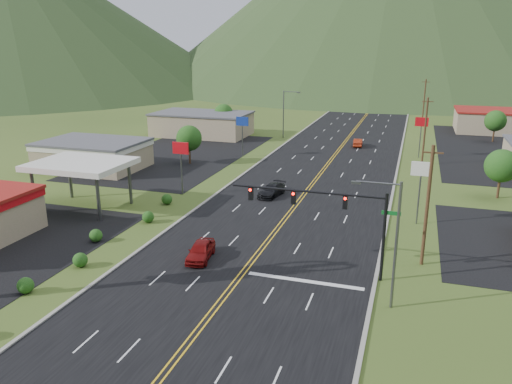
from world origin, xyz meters
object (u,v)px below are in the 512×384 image
(car_red_near, at_px, (201,251))
(car_red_far, at_px, (358,143))
(streetlight_west, at_px, (285,111))
(gas_canopy, at_px, (81,165))
(car_dark_mid, at_px, (272,191))
(streetlight_east, at_px, (392,237))
(traffic_signal, at_px, (331,210))

(car_red_near, bearing_deg, car_red_far, 73.86)
(streetlight_west, relative_size, car_red_near, 2.03)
(streetlight_west, distance_m, gas_canopy, 49.10)
(streetlight_west, distance_m, car_dark_mid, 38.54)
(streetlight_east, distance_m, gas_canopy, 35.28)
(traffic_signal, xyz_separation_m, car_red_near, (-10.74, -0.65, -4.57))
(traffic_signal, relative_size, streetlight_west, 1.46)
(traffic_signal, relative_size, car_red_near, 2.95)
(streetlight_west, relative_size, car_dark_mid, 1.89)
(streetlight_west, height_order, car_red_far, streetlight_west)
(traffic_signal, bearing_deg, car_red_near, -176.56)
(streetlight_east, xyz_separation_m, car_red_far, (-8.44, 55.87, -4.49))
(gas_canopy, xyz_separation_m, car_red_far, (24.73, 43.87, -4.18))
(car_red_near, bearing_deg, traffic_signal, -5.12)
(gas_canopy, height_order, car_dark_mid, gas_canopy)
(streetlight_west, bearing_deg, gas_canopy, -102.13)
(car_red_near, bearing_deg, gas_canopy, 145.46)
(gas_canopy, relative_size, car_red_near, 2.26)
(traffic_signal, relative_size, gas_canopy, 1.31)
(traffic_signal, distance_m, gas_canopy, 29.59)
(streetlight_west, height_order, car_dark_mid, streetlight_west)
(streetlight_east, bearing_deg, streetlight_west, 110.86)
(gas_canopy, relative_size, car_dark_mid, 2.10)
(gas_canopy, xyz_separation_m, car_red_near, (17.75, -8.65, -4.12))
(streetlight_west, distance_m, car_red_far, 15.65)
(car_dark_mid, xyz_separation_m, car_red_far, (6.29, 33.28, 0.00))
(traffic_signal, xyz_separation_m, car_red_far, (-3.75, 51.88, -4.63))
(car_red_near, height_order, car_red_far, car_red_near)
(car_red_near, xyz_separation_m, car_dark_mid, (0.70, 19.25, -0.06))
(streetlight_east, relative_size, car_red_far, 2.13)
(car_dark_mid, relative_size, car_red_far, 1.13)
(streetlight_west, relative_size, gas_canopy, 0.90)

